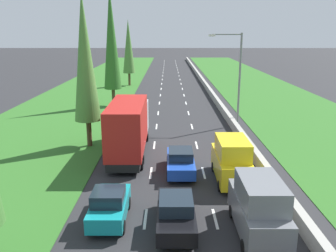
{
  "coord_description": "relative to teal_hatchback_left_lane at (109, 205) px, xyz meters",
  "views": [
    {
      "loc": [
        -0.62,
        -1.08,
        9.08
      ],
      "look_at": [
        -0.55,
        32.65,
        0.15
      ],
      "focal_mm": 38.12,
      "sensor_mm": 36.0,
      "label": 1
    }
  ],
  "objects": [
    {
      "name": "grass_verge_right",
      "position": [
        17.84,
        45.16,
        -0.82
      ],
      "size": [
        14.0,
        140.0,
        0.04
      ],
      "primitive_type": "cube",
      "color": "#2D6623",
      "rests_on": "ground"
    },
    {
      "name": "median_barrier",
      "position": [
        9.19,
        45.16,
        -0.41
      ],
      "size": [
        0.44,
        120.0,
        0.85
      ],
      "primitive_type": "cube",
      "color": "#9E9B93",
      "rests_on": "ground"
    },
    {
      "name": "red_box_truck_left_lane",
      "position": [
        -0.05,
        9.86,
        1.35
      ],
      "size": [
        2.46,
        9.4,
        4.18
      ],
      "color": "black",
      "rests_on": "ground"
    },
    {
      "name": "grey_van_right_lane",
      "position": [
        6.97,
        -1.3,
        0.56
      ],
      "size": [
        1.96,
        4.9,
        2.82
      ],
      "color": "slate",
      "rests_on": "ground"
    },
    {
      "name": "teal_hatchback_left_lane",
      "position": [
        0.0,
        0.0,
        0.0
      ],
      "size": [
        1.74,
        3.9,
        1.72
      ],
      "color": "teal",
      "rests_on": "ground"
    },
    {
      "name": "yellow_van_right_lane",
      "position": [
        6.8,
        4.83,
        0.56
      ],
      "size": [
        1.96,
        4.9,
        2.82
      ],
      "color": "yellow",
      "rests_on": "ground"
    },
    {
      "name": "street_light_mast",
      "position": [
        9.48,
        18.68,
        4.4
      ],
      "size": [
        3.2,
        0.28,
        9.0
      ],
      "color": "gray",
      "rests_on": "ground"
    },
    {
      "name": "poplar_tree_third",
      "position": [
        -3.99,
        28.38,
        7.41
      ],
      "size": [
        2.16,
        2.16,
        14.38
      ],
      "color": "#4C3823",
      "rests_on": "ground"
    },
    {
      "name": "poplar_tree_fourth",
      "position": [
        -3.84,
        46.02,
        5.78
      ],
      "size": [
        2.08,
        2.08,
        11.14
      ],
      "color": "#4C3823",
      "rests_on": "ground"
    },
    {
      "name": "lane_markings",
      "position": [
        3.49,
        45.16,
        -0.83
      ],
      "size": [
        3.64,
        116.0,
        0.01
      ],
      "color": "white",
      "rests_on": "ground"
    },
    {
      "name": "ground_plane",
      "position": [
        3.49,
        45.16,
        -0.84
      ],
      "size": [
        300.0,
        300.0,
        0.0
      ],
      "primitive_type": "plane",
      "color": "#28282B",
      "rests_on": "ground"
    },
    {
      "name": "grass_verge_left",
      "position": [
        -9.16,
        45.16,
        -0.82
      ],
      "size": [
        14.0,
        140.0,
        0.04
      ],
      "primitive_type": "cube",
      "color": "#2D6623",
      "rests_on": "ground"
    },
    {
      "name": "blue_sedan_centre_lane",
      "position": [
        3.7,
        6.23,
        -0.02
      ],
      "size": [
        1.82,
        4.5,
        1.64
      ],
      "color": "#1E47B7",
      "rests_on": "ground"
    },
    {
      "name": "black_sedan_centre_lane",
      "position": [
        3.25,
        -0.65,
        -0.02
      ],
      "size": [
        1.82,
        4.5,
        1.64
      ],
      "color": "black",
      "rests_on": "ground"
    },
    {
      "name": "poplar_tree_second",
      "position": [
        -3.55,
        11.98,
        6.26
      ],
      "size": [
        2.1,
        2.1,
        12.09
      ],
      "color": "#4C3823",
      "rests_on": "ground"
    }
  ]
}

